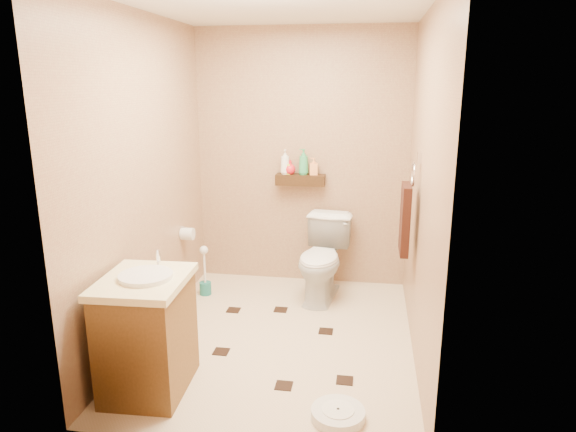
# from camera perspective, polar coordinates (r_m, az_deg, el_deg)

# --- Properties ---
(ground) EXTENTS (2.50, 2.50, 0.00)m
(ground) POSITION_cam_1_polar(r_m,az_deg,el_deg) (4.05, -1.00, -13.41)
(ground) COLOR beige
(ground) RESTS_ON ground
(wall_back) EXTENTS (2.00, 0.04, 2.40)m
(wall_back) POSITION_cam_1_polar(r_m,az_deg,el_deg) (4.86, 1.53, 6.31)
(wall_back) COLOR #A5815E
(wall_back) RESTS_ON ground
(wall_front) EXTENTS (2.00, 0.04, 2.40)m
(wall_front) POSITION_cam_1_polar(r_m,az_deg,el_deg) (2.46, -6.22, -2.11)
(wall_front) COLOR #A5815E
(wall_front) RESTS_ON ground
(wall_left) EXTENTS (0.04, 2.50, 2.40)m
(wall_left) POSITION_cam_1_polar(r_m,az_deg,el_deg) (3.94, -15.58, 3.81)
(wall_left) COLOR #A5815E
(wall_left) RESTS_ON ground
(wall_right) EXTENTS (0.04, 2.50, 2.40)m
(wall_right) POSITION_cam_1_polar(r_m,az_deg,el_deg) (3.61, 14.78, 2.89)
(wall_right) COLOR #A5815E
(wall_right) RESTS_ON ground
(ceiling) EXTENTS (2.00, 2.50, 0.02)m
(ceiling) POSITION_cam_1_polar(r_m,az_deg,el_deg) (3.61, -1.18, 22.54)
(ceiling) COLOR silver
(ceiling) RESTS_ON wall_back
(wall_shelf) EXTENTS (0.46, 0.14, 0.10)m
(wall_shelf) POSITION_cam_1_polar(r_m,az_deg,el_deg) (4.81, 1.39, 4.05)
(wall_shelf) COLOR #3C2310
(wall_shelf) RESTS_ON wall_back
(floor_accents) EXTENTS (1.11, 1.23, 0.01)m
(floor_accents) POSITION_cam_1_polar(r_m,az_deg,el_deg) (4.00, -0.92, -13.74)
(floor_accents) COLOR black
(floor_accents) RESTS_ON ground
(toilet) EXTENTS (0.50, 0.77, 0.73)m
(toilet) POSITION_cam_1_polar(r_m,az_deg,el_deg) (4.63, 3.86, -4.78)
(toilet) COLOR white
(toilet) RESTS_ON ground
(vanity) EXTENTS (0.53, 0.64, 0.87)m
(vanity) POSITION_cam_1_polar(r_m,az_deg,el_deg) (3.41, -15.37, -12.36)
(vanity) COLOR brown
(vanity) RESTS_ON ground
(bathroom_scale) EXTENTS (0.34, 0.34, 0.06)m
(bathroom_scale) POSITION_cam_1_polar(r_m,az_deg,el_deg) (3.22, 5.57, -21.04)
(bathroom_scale) COLOR silver
(bathroom_scale) RESTS_ON ground
(toilet_brush) EXTENTS (0.11, 0.11, 0.47)m
(toilet_brush) POSITION_cam_1_polar(r_m,az_deg,el_deg) (4.81, -9.21, -6.76)
(toilet_brush) COLOR #1B6C68
(toilet_brush) RESTS_ON ground
(towel_ring) EXTENTS (0.12, 0.30, 0.76)m
(towel_ring) POSITION_cam_1_polar(r_m,az_deg,el_deg) (3.90, 12.94, 0.02)
(towel_ring) COLOR silver
(towel_ring) RESTS_ON wall_right
(toilet_paper) EXTENTS (0.12, 0.11, 0.12)m
(toilet_paper) POSITION_cam_1_polar(r_m,az_deg,el_deg) (4.64, -11.12, -1.95)
(toilet_paper) COLOR silver
(toilet_paper) RESTS_ON wall_left
(bottle_a) EXTENTS (0.09, 0.09, 0.23)m
(bottle_a) POSITION_cam_1_polar(r_m,az_deg,el_deg) (4.81, -0.32, 6.03)
(bottle_a) COLOR white
(bottle_a) RESTS_ON wall_shelf
(bottle_b) EXTENTS (0.07, 0.07, 0.15)m
(bottle_b) POSITION_cam_1_polar(r_m,az_deg,el_deg) (4.81, -0.08, 5.54)
(bottle_b) COLOR yellow
(bottle_b) RESTS_ON wall_shelf
(bottle_c) EXTENTS (0.12, 0.12, 0.13)m
(bottle_c) POSITION_cam_1_polar(r_m,az_deg,el_deg) (4.81, 0.22, 5.46)
(bottle_c) COLOR red
(bottle_c) RESTS_ON wall_shelf
(bottle_d) EXTENTS (0.13, 0.13, 0.24)m
(bottle_d) POSITION_cam_1_polar(r_m,az_deg,el_deg) (4.78, 1.74, 6.05)
(bottle_d) COLOR #33995C
(bottle_d) RESTS_ON wall_shelf
(bottle_e) EXTENTS (0.08, 0.08, 0.16)m
(bottle_e) POSITION_cam_1_polar(r_m,az_deg,el_deg) (4.78, 2.87, 5.54)
(bottle_e) COLOR #FF9954
(bottle_e) RESTS_ON wall_shelf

